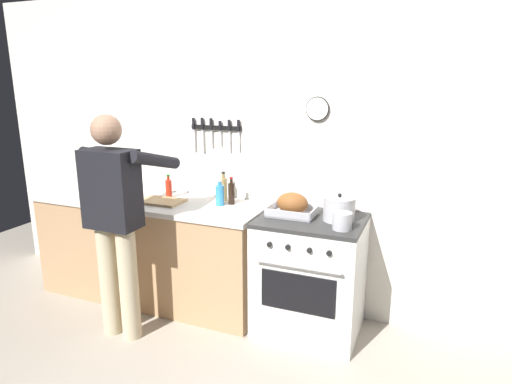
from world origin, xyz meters
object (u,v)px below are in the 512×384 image
at_px(person_cook, 115,214).
at_px(bottle_dish_soap, 220,195).
at_px(stock_pot, 339,209).
at_px(roasting_pan, 292,205).
at_px(bottle_vinegar, 224,189).
at_px(saucepan, 342,221).
at_px(bottle_hot_sauce, 169,188).
at_px(stove, 310,275).
at_px(bottle_soy_sauce, 231,193).
at_px(cutting_board, 161,201).

distance_m(person_cook, bottle_dish_soap, 0.83).
bearing_deg(stock_pot, roasting_pan, -178.75).
xyz_separation_m(person_cook, bottle_vinegar, (0.48, 0.78, 0.05)).
bearing_deg(saucepan, stock_pot, 108.61).
distance_m(person_cook, bottle_hot_sauce, 0.70).
bearing_deg(stock_pot, bottle_hot_sauce, 177.09).
xyz_separation_m(saucepan, bottle_vinegar, (-1.07, 0.35, 0.04)).
xyz_separation_m(stove, stock_pot, (0.19, 0.03, 0.54)).
relative_size(person_cook, saucepan, 12.59).
relative_size(person_cook, bottle_dish_soap, 7.79).
bearing_deg(bottle_dish_soap, person_cook, -128.11).
height_order(stock_pot, bottle_dish_soap, bottle_dish_soap).
height_order(stove, bottle_soy_sauce, bottle_soy_sauce).
bearing_deg(bottle_vinegar, bottle_soy_sauce, -32.85).
bearing_deg(saucepan, stove, 148.57).
relative_size(bottle_soy_sauce, bottle_vinegar, 0.91).
distance_m(cutting_board, bottle_hot_sauce, 0.17).
bearing_deg(roasting_pan, bottle_hot_sauce, 175.82).
distance_m(roasting_pan, cutting_board, 1.11).
xyz_separation_m(roasting_pan, stock_pot, (0.35, 0.01, 0.01)).
distance_m(bottle_soy_sauce, bottle_vinegar, 0.12).
relative_size(person_cook, bottle_vinegar, 6.71).
bearing_deg(cutting_board, bottle_vinegar, 27.85).
xyz_separation_m(stock_pot, bottle_soy_sauce, (-0.90, 0.09, 0.01)).
bearing_deg(saucepan, bottle_soy_sauce, 163.75).
relative_size(stove, roasting_pan, 2.56).
bearing_deg(bottle_dish_soap, cutting_board, -167.42).
distance_m(saucepan, bottle_soy_sauce, 1.00).
bearing_deg(stock_pot, bottle_soy_sauce, 174.11).
height_order(roasting_pan, bottle_dish_soap, bottle_dish_soap).
bearing_deg(cutting_board, person_cook, -92.47).
bearing_deg(saucepan, roasting_pan, 156.42).
xyz_separation_m(roasting_pan, bottle_hot_sauce, (-1.14, 0.08, 0.01)).
relative_size(person_cook, stock_pot, 7.14).
height_order(bottle_dish_soap, bottle_soy_sauce, bottle_soy_sauce).
distance_m(stove, person_cook, 1.50).
distance_m(cutting_board, bottle_dish_soap, 0.50).
relative_size(stock_pot, bottle_soy_sauce, 1.03).
height_order(cutting_board, bottle_hot_sauce, bottle_hot_sauce).
bearing_deg(bottle_vinegar, bottle_hot_sauce, -170.06).
distance_m(person_cook, bottle_soy_sauce, 0.92).
height_order(bottle_soy_sauce, bottle_vinegar, bottle_vinegar).
xyz_separation_m(bottle_dish_soap, bottle_soy_sauce, (0.07, 0.06, 0.01)).
bearing_deg(roasting_pan, saucepan, -23.58).
bearing_deg(stock_pot, stove, -170.38).
bearing_deg(bottle_soy_sauce, saucepan, -16.25).
distance_m(bottle_hot_sauce, bottle_vinegar, 0.49).
bearing_deg(roasting_pan, cutting_board, -176.24).
height_order(cutting_board, bottle_soy_sauce, bottle_soy_sauce).
relative_size(bottle_soy_sauce, bottle_hot_sauce, 1.12).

